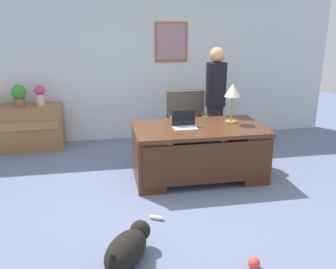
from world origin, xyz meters
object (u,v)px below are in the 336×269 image
(armchair, at_px, (187,127))
(person_standing, at_px, (215,102))
(potted_plant, at_px, (19,94))
(vase_with_flowers, at_px, (40,94))
(dog_toy_ball, at_px, (254,263))
(desk, at_px, (199,150))
(laptop, at_px, (184,124))
(dog_toy_plush, at_px, (157,218))
(credenza, at_px, (23,128))
(desk_lamp, at_px, (232,93))
(dog_lying, at_px, (128,248))

(armchair, distance_m, person_standing, 0.61)
(armchair, xyz_separation_m, potted_plant, (-2.68, 0.78, 0.48))
(vase_with_flowers, bearing_deg, dog_toy_ball, -58.11)
(desk, relative_size, laptop, 5.54)
(potted_plant, relative_size, dog_toy_plush, 2.07)
(dog_toy_ball, distance_m, dog_toy_plush, 1.22)
(credenza, distance_m, laptop, 2.96)
(armchair, distance_m, desk_lamp, 1.12)
(dog_lying, bearing_deg, potted_plant, 114.07)
(vase_with_flowers, bearing_deg, credenza, -179.76)
(laptop, distance_m, potted_plant, 2.94)
(person_standing, bearing_deg, desk_lamp, -87.22)
(laptop, relative_size, dog_toy_plush, 1.84)
(laptop, distance_m, vase_with_flowers, 2.67)
(dog_lying, relative_size, vase_with_flowers, 1.92)
(laptop, height_order, dog_toy_ball, laptop)
(desk, relative_size, credenza, 1.35)
(person_standing, relative_size, desk_lamp, 3.13)
(dog_lying, xyz_separation_m, vase_with_flowers, (-1.18, 3.39, 0.80))
(armchair, bearing_deg, desk, -93.06)
(armchair, height_order, desk_lamp, desk_lamp)
(credenza, relative_size, laptop, 4.11)
(desk, height_order, person_standing, person_standing)
(person_standing, distance_m, desk_lamp, 0.70)
(desk_lamp, bearing_deg, armchair, 120.90)
(laptop, height_order, vase_with_flowers, vase_with_flowers)
(credenza, height_order, armchair, armchair)
(dog_toy_ball, bearing_deg, credenza, 125.46)
(dog_lying, distance_m, vase_with_flowers, 3.68)
(armchair, distance_m, dog_lying, 2.88)
(potted_plant, bearing_deg, desk_lamp, -26.04)
(credenza, height_order, desk_lamp, desk_lamp)
(person_standing, bearing_deg, dog_toy_ball, -99.81)
(desk, height_order, desk_lamp, desk_lamp)
(credenza, bearing_deg, dog_lying, -65.94)
(person_standing, bearing_deg, credenza, 164.07)
(credenza, xyz_separation_m, armchair, (2.68, -0.78, 0.09))
(armchair, relative_size, potted_plant, 2.91)
(dog_lying, height_order, potted_plant, potted_plant)
(credenza, xyz_separation_m, dog_toy_plush, (1.88, -2.70, -0.35))
(laptop, xyz_separation_m, vase_with_flowers, (-2.09, 1.65, 0.16))
(dog_lying, relative_size, laptop, 2.05)
(armchair, xyz_separation_m, person_standing, (0.42, -0.11, 0.43))
(desk, xyz_separation_m, credenza, (-2.63, 1.67, -0.02))
(dog_lying, distance_m, dog_toy_ball, 1.14)
(armchair, height_order, dog_lying, armchair)
(desk, height_order, credenza, credenza)
(person_standing, relative_size, dog_lying, 2.65)
(credenza, xyz_separation_m, dog_lying, (1.51, -3.39, -0.22))
(dog_lying, xyz_separation_m, dog_toy_ball, (1.10, -0.28, -0.10))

